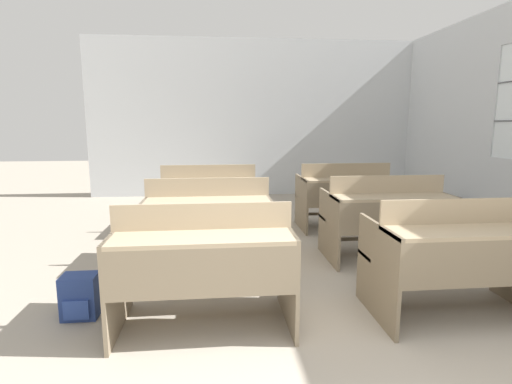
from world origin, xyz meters
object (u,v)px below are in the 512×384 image
at_px(bench_third_left, 209,197).
at_px(wastepaper_bin, 452,206).
at_px(bench_front_left, 204,263).
at_px(bench_third_right, 345,194).
at_px(schoolbag, 80,297).
at_px(bench_second_right, 386,215).
at_px(bench_second_left, 208,220).
at_px(bench_front_right, 459,255).

distance_m(bench_third_left, wastepaper_bin, 3.99).
bearing_deg(bench_front_left, bench_third_left, 90.05).
xyz_separation_m(bench_front_left, wastepaper_bin, (3.91, 3.26, -0.35)).
height_order(bench_third_right, schoolbag, bench_third_right).
xyz_separation_m(bench_third_left, schoolbag, (-0.95, -2.35, -0.33)).
relative_size(bench_second_right, bench_third_left, 1.00).
bearing_deg(bench_third_right, schoolbag, -140.54).
height_order(bench_second_left, schoolbag, bench_second_left).
distance_m(bench_second_left, wastepaper_bin, 4.38).
height_order(bench_second_left, wastepaper_bin, bench_second_left).
relative_size(bench_front_right, bench_third_left, 1.00).
height_order(bench_front_left, bench_front_right, same).
bearing_deg(bench_third_left, bench_front_right, -53.64).
bearing_deg(schoolbag, bench_third_left, 67.87).
relative_size(bench_third_right, wastepaper_bin, 4.35).
xyz_separation_m(bench_front_left, bench_front_right, (1.92, -0.02, 0.00)).
relative_size(bench_front_left, bench_third_left, 1.00).
bearing_deg(bench_front_right, bench_third_right, 90.39).
bearing_deg(bench_front_right, bench_second_left, 145.42).
height_order(bench_front_left, schoolbag, bench_front_left).
height_order(bench_third_right, wastepaper_bin, bench_third_right).
height_order(bench_front_left, bench_third_left, same).
bearing_deg(wastepaper_bin, schoolbag, -148.33).
relative_size(bench_front_right, schoolbag, 3.75).
height_order(bench_second_left, bench_third_left, same).
distance_m(bench_front_right, wastepaper_bin, 3.85).
xyz_separation_m(bench_front_right, wastepaper_bin, (1.99, 3.28, -0.35)).
relative_size(bench_front_right, bench_third_right, 1.00).
distance_m(bench_front_left, bench_third_right, 3.23).
bearing_deg(bench_third_left, bench_third_right, 0.32).
relative_size(bench_front_left, wastepaper_bin, 4.35).
height_order(bench_third_left, schoolbag, bench_third_left).
height_order(bench_front_left, bench_second_left, same).
bearing_deg(bench_third_right, bench_second_right, -89.03).
xyz_separation_m(wastepaper_bin, schoolbag, (-4.87, -3.01, 0.02)).
xyz_separation_m(bench_second_right, wastepaper_bin, (1.99, 1.96, -0.35)).
distance_m(bench_second_right, bench_third_left, 2.33).
xyz_separation_m(bench_second_left, schoolbag, (-0.97, -1.05, -0.33)).
bearing_deg(schoolbag, bench_front_right, -5.37).
bearing_deg(bench_third_left, bench_front_left, -89.95).
bearing_deg(schoolbag, wastepaper_bin, 31.67).
bearing_deg(bench_third_right, wastepaper_bin, 17.91).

